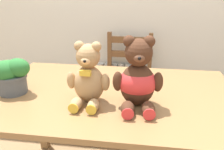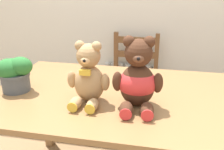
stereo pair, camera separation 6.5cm
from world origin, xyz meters
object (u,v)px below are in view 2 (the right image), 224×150
teddy_bear_right (138,79)px  potted_plant (14,73)px  teddy_bear_left (88,77)px  wooden_chair_behind (134,83)px

teddy_bear_right → potted_plant: size_ratio=1.74×
teddy_bear_left → potted_plant: (-0.46, 0.05, -0.03)m
wooden_chair_behind → teddy_bear_right: bearing=97.2°
teddy_bear_right → wooden_chair_behind: bearing=-88.3°
teddy_bear_right → teddy_bear_left: bearing=-4.8°
wooden_chair_behind → teddy_bear_right: (0.13, -1.03, 0.46)m
wooden_chair_behind → teddy_bear_left: (-0.13, -1.03, 0.45)m
teddy_bear_right → potted_plant: 0.72m
wooden_chair_behind → potted_plant: bearing=59.1°
wooden_chair_behind → teddy_bear_left: size_ratio=2.77×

